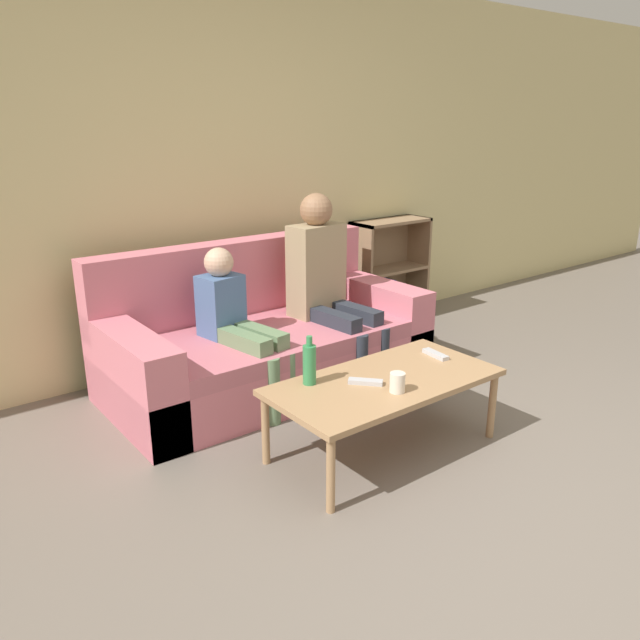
# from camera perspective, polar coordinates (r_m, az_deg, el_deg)

# --- Properties ---
(ground_plane) EXTENTS (22.00, 22.00, 0.00)m
(ground_plane) POSITION_cam_1_polar(r_m,az_deg,el_deg) (2.99, 18.93, -16.57)
(ground_plane) COLOR #70665B
(wall_back) EXTENTS (12.00, 0.06, 2.60)m
(wall_back) POSITION_cam_1_polar(r_m,az_deg,el_deg) (4.40, -8.65, 13.30)
(wall_back) COLOR beige
(wall_back) RESTS_ON ground_plane
(couch) EXTENTS (2.02, 0.97, 0.88)m
(couch) POSITION_cam_1_polar(r_m,az_deg,el_deg) (4.02, -5.04, -1.94)
(couch) COLOR #D1707F
(couch) RESTS_ON ground_plane
(bookshelf) EXTENTS (0.68, 0.28, 0.86)m
(bookshelf) POSITION_cam_1_polar(r_m,az_deg,el_deg) (5.25, 5.77, 3.59)
(bookshelf) COLOR #8E7051
(bookshelf) RESTS_ON ground_plane
(coffee_table) EXTENTS (1.19, 0.59, 0.40)m
(coffee_table) POSITION_cam_1_polar(r_m,az_deg,el_deg) (3.18, 5.91, -5.97)
(coffee_table) COLOR #A87F56
(coffee_table) RESTS_ON ground_plane
(person_adult) EXTENTS (0.38, 0.68, 1.19)m
(person_adult) POSITION_cam_1_polar(r_m,az_deg,el_deg) (4.06, 0.41, 4.12)
(person_adult) COLOR #282D38
(person_adult) RESTS_ON ground_plane
(person_child) EXTENTS (0.33, 0.68, 0.93)m
(person_child) POSITION_cam_1_polar(r_m,az_deg,el_deg) (3.69, -7.63, 0.04)
(person_child) COLOR #66845B
(person_child) RESTS_ON ground_plane
(cup_near) EXTENTS (0.07, 0.07, 0.10)m
(cup_near) POSITION_cam_1_polar(r_m,az_deg,el_deg) (3.01, 7.09, -5.69)
(cup_near) COLOR silver
(cup_near) RESTS_ON coffee_table
(tv_remote_0) EXTENTS (0.07, 0.17, 0.02)m
(tv_remote_0) POSITION_cam_1_polar(r_m,az_deg,el_deg) (3.49, 10.52, -3.10)
(tv_remote_0) COLOR #B7B7BC
(tv_remote_0) RESTS_ON coffee_table
(tv_remote_1) EXTENTS (0.15, 0.16, 0.02)m
(tv_remote_1) POSITION_cam_1_polar(r_m,az_deg,el_deg) (3.10, 4.18, -5.65)
(tv_remote_1) COLOR #B7B7BC
(tv_remote_1) RESTS_ON coffee_table
(bottle) EXTENTS (0.07, 0.07, 0.25)m
(bottle) POSITION_cam_1_polar(r_m,az_deg,el_deg) (3.05, -0.98, -4.02)
(bottle) COLOR #33844C
(bottle) RESTS_ON coffee_table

